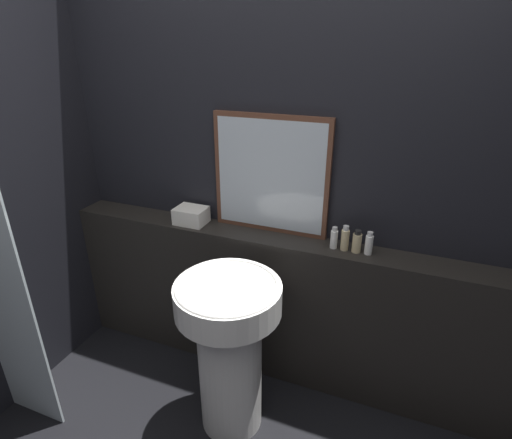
# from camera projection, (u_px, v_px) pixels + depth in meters

# --- Properties ---
(wall_back) EXTENTS (8.00, 0.06, 2.50)m
(wall_back) POSITION_uv_depth(u_px,v_px,m) (287.00, 174.00, 2.17)
(wall_back) COLOR black
(wall_back) RESTS_ON ground_plane
(vanity_counter) EXTENTS (2.61, 0.20, 0.92)m
(vanity_counter) POSITION_uv_depth(u_px,v_px,m) (276.00, 307.00, 2.38)
(vanity_counter) COLOR black
(vanity_counter) RESTS_ON ground_plane
(pedestal_sink) EXTENTS (0.51, 0.51, 0.88)m
(pedestal_sink) POSITION_uv_depth(u_px,v_px,m) (230.00, 344.00, 1.99)
(pedestal_sink) COLOR white
(pedestal_sink) RESTS_ON ground_plane
(mirror) EXTENTS (0.65, 0.03, 0.65)m
(mirror) POSITION_uv_depth(u_px,v_px,m) (270.00, 176.00, 2.15)
(mirror) COLOR #563323
(mirror) RESTS_ON vanity_counter
(towel_stack) EXTENTS (0.18, 0.14, 0.10)m
(towel_stack) POSITION_uv_depth(u_px,v_px,m) (191.00, 216.00, 2.35)
(towel_stack) COLOR silver
(towel_stack) RESTS_ON vanity_counter
(shampoo_bottle) EXTENTS (0.04, 0.04, 0.12)m
(shampoo_bottle) POSITION_uv_depth(u_px,v_px,m) (334.00, 238.00, 2.07)
(shampoo_bottle) COLOR white
(shampoo_bottle) RESTS_ON vanity_counter
(conditioner_bottle) EXTENTS (0.04, 0.04, 0.14)m
(conditioner_bottle) POSITION_uv_depth(u_px,v_px,m) (345.00, 239.00, 2.04)
(conditioner_bottle) COLOR #C6B284
(conditioner_bottle) RESTS_ON vanity_counter
(lotion_bottle) EXTENTS (0.05, 0.05, 0.12)m
(lotion_bottle) POSITION_uv_depth(u_px,v_px,m) (357.00, 242.00, 2.03)
(lotion_bottle) COLOR #C6B284
(lotion_bottle) RESTS_ON vanity_counter
(body_wash_bottle) EXTENTS (0.04, 0.04, 0.12)m
(body_wash_bottle) POSITION_uv_depth(u_px,v_px,m) (369.00, 244.00, 2.01)
(body_wash_bottle) COLOR white
(body_wash_bottle) RESTS_ON vanity_counter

